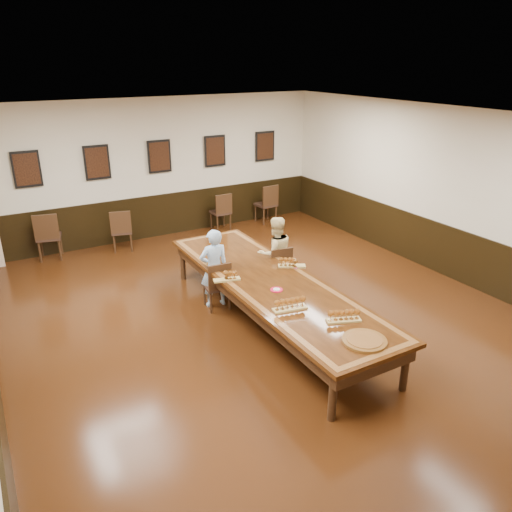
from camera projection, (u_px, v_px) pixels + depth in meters
floor at (271, 324)px, 8.08m from camera, size 8.00×10.00×0.02m
ceiling at (274, 119)px, 6.88m from camera, size 8.00×10.00×0.02m
wall_back at (159, 169)px, 11.52m from camera, size 8.00×0.02×3.20m
wall_right at (455, 195)px, 9.33m from camera, size 0.02×10.00×3.20m
chair_man at (216, 284)px, 8.44m from camera, size 0.44×0.47×0.87m
chair_woman at (277, 268)px, 9.05m from camera, size 0.47×0.50×0.89m
spare_chair_a at (49, 235)px, 10.49m from camera, size 0.59×0.62×1.03m
spare_chair_b at (122, 230)px, 10.98m from camera, size 0.55×0.58×0.94m
spare_chair_c at (220, 211)px, 12.32m from camera, size 0.44×0.48×0.93m
spare_chair_d at (266, 203)px, 12.84m from camera, size 0.50×0.54×1.00m
person_man at (214, 268)px, 8.42m from camera, size 0.53×0.37×1.38m
person_woman at (275, 254)px, 9.04m from camera, size 0.75×0.61×1.39m
pink_phone at (294, 267)px, 8.30m from camera, size 0.14×0.16×0.01m
wainscoting at (272, 295)px, 7.89m from camera, size 8.00×10.00×1.00m
conference_table at (272, 289)px, 7.85m from camera, size 1.40×5.00×0.76m
posters at (159, 156)px, 11.35m from camera, size 6.14×0.04×0.74m
flight_a at (228, 276)px, 7.80m from camera, size 0.44×0.23×0.16m
flight_b at (290, 263)px, 8.29m from camera, size 0.46×0.34×0.17m
flight_c at (290, 304)px, 6.89m from camera, size 0.50×0.23×0.18m
flight_d at (344, 316)px, 6.59m from camera, size 0.48×0.30×0.17m
red_plate_grp at (277, 290)px, 7.49m from camera, size 0.19×0.19×0.02m
carved_platter at (364, 341)px, 6.13m from camera, size 0.65×0.65×0.04m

